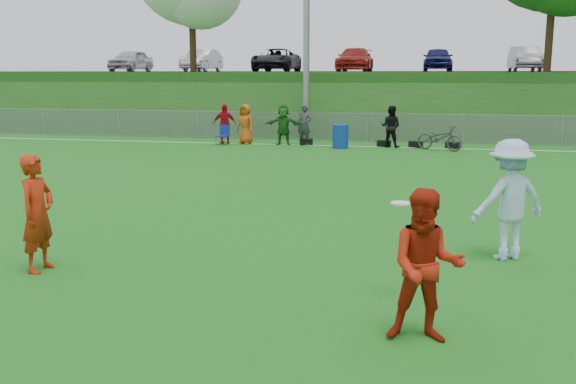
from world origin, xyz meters
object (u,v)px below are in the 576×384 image
(player_red_left, at_px, (37,213))
(frisbee, at_px, (400,203))
(player_blue, at_px, (509,200))
(bicycle, at_px, (440,138))
(recycling_bin, at_px, (340,136))
(player_red_center, at_px, (426,266))

(player_red_left, relative_size, frisbee, 6.94)
(player_red_left, relative_size, player_blue, 0.92)
(frisbee, relative_size, bicycle, 0.14)
(bicycle, bearing_deg, player_blue, -150.57)
(player_blue, distance_m, recycling_bin, 15.75)
(player_blue, relative_size, frisbee, 7.58)
(player_red_center, distance_m, bicycle, 18.77)
(player_blue, xyz_separation_m, frisbee, (-1.66, -2.28, 0.33))
(bicycle, bearing_deg, recycling_bin, 117.98)
(player_red_left, xyz_separation_m, recycling_bin, (2.40, 17.19, -0.42))
(player_red_center, xyz_separation_m, recycling_bin, (-3.41, 18.66, -0.40))
(player_blue, height_order, frisbee, player_blue)
(player_red_left, relative_size, player_red_center, 1.03)
(player_red_left, bearing_deg, frisbee, -87.29)
(player_red_center, xyz_separation_m, frisbee, (-0.35, 1.36, 0.43))
(player_blue, distance_m, bicycle, 15.15)
(player_red_center, distance_m, player_blue, 3.87)
(player_red_left, distance_m, frisbee, 5.47)
(frisbee, distance_m, bicycle, 17.45)
(player_red_left, distance_m, recycling_bin, 17.37)
(recycling_bin, bearing_deg, player_blue, -72.58)
(recycling_bin, bearing_deg, player_red_center, -79.65)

